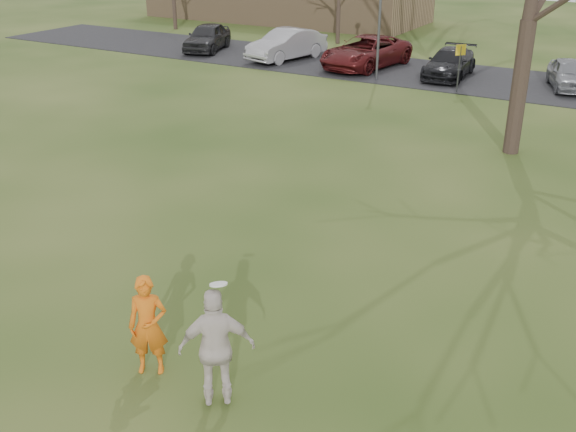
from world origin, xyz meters
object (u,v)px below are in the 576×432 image
object	(u,v)px
player_defender	(148,326)
catching_play	(217,348)
car_2	(366,52)
car_1	(287,45)
car_4	(569,74)
car_3	(450,63)
car_0	(207,37)

from	to	relation	value
player_defender	catching_play	world-z (taller)	catching_play
car_2	car_1	bearing A→B (deg)	-167.92
car_2	car_4	xyz separation A→B (m)	(9.63, 0.34, -0.13)
car_3	catching_play	size ratio (longest dim) A/B	2.12
catching_play	player_defender	bearing A→B (deg)	174.54
car_0	car_4	size ratio (longest dim) A/B	1.16
player_defender	catching_play	bearing A→B (deg)	-35.76
car_3	car_1	bearing A→B (deg)	177.83
car_1	car_3	world-z (taller)	car_1
car_2	catching_play	xyz separation A→B (m)	(8.65, -24.73, 0.27)
player_defender	car_0	distance (m)	29.59
car_3	car_4	size ratio (longest dim) A/B	1.18
car_2	car_3	bearing A→B (deg)	8.45
car_3	catching_play	world-z (taller)	catching_play
car_0	catching_play	xyz separation A→B (m)	(18.32, -24.49, 0.29)
player_defender	car_1	world-z (taller)	player_defender
car_2	catching_play	bearing A→B (deg)	-62.22
car_1	car_4	world-z (taller)	car_1
car_0	catching_play	bearing A→B (deg)	-70.95
player_defender	car_0	world-z (taller)	player_defender
car_2	car_3	size ratio (longest dim) A/B	1.25
player_defender	car_1	xyz separation A→B (m)	(-11.60, 24.31, -0.06)
player_defender	car_4	size ratio (longest dim) A/B	0.47
car_0	car_3	distance (m)	13.99
player_defender	car_1	distance (m)	26.93
car_0	car_4	bearing A→B (deg)	-16.02
car_1	catching_play	bearing A→B (deg)	-49.12
car_0	car_1	xyz separation A→B (m)	(5.22, -0.04, 0.04)
car_2	catching_play	distance (m)	26.20
player_defender	catching_play	xyz separation A→B (m)	(1.50, -0.14, 0.18)
car_3	player_defender	bearing A→B (deg)	-87.41
car_0	car_3	xyz separation A→B (m)	(13.99, 0.24, -0.10)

